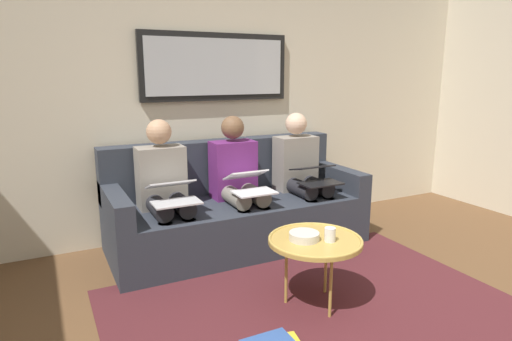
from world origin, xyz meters
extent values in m
cube|color=beige|center=(0.00, -2.60, 1.30)|extent=(6.00, 0.12, 2.60)
cube|color=#4C1E23|center=(0.00, -0.85, 0.00)|extent=(2.60, 1.80, 0.01)
cube|color=#2D333D|center=(0.00, -2.05, 0.21)|extent=(2.20, 0.90, 0.42)
cube|color=#2D333D|center=(0.00, -2.40, 0.66)|extent=(2.20, 0.20, 0.48)
cube|color=#2D333D|center=(-1.03, -2.05, 0.52)|extent=(0.14, 0.90, 0.20)
cube|color=#2D333D|center=(1.03, -2.05, 0.52)|extent=(0.14, 0.90, 0.20)
cube|color=black|center=(0.00, -2.51, 1.55)|extent=(1.41, 0.04, 0.60)
cube|color=#B2B7BC|center=(0.00, -2.48, 1.55)|extent=(1.31, 0.01, 0.50)
cylinder|color=tan|center=(-0.02, -0.90, 0.44)|extent=(0.61, 0.61, 0.03)
torus|color=tan|center=(-0.02, -0.90, 0.46)|extent=(0.61, 0.61, 0.02)
cylinder|color=#B28E42|center=(-0.02, -0.72, 0.22)|extent=(0.02, 0.02, 0.43)
cylinder|color=#B28E42|center=(-0.18, -0.99, 0.22)|extent=(0.02, 0.02, 0.43)
cylinder|color=#B28E42|center=(0.13, -0.99, 0.22)|extent=(0.02, 0.02, 0.43)
cylinder|color=silver|center=(-0.09, -0.83, 0.50)|extent=(0.07, 0.07, 0.09)
cylinder|color=beige|center=(0.05, -0.92, 0.48)|extent=(0.19, 0.19, 0.05)
cube|color=gray|center=(-0.64, -2.15, 0.67)|extent=(0.38, 0.22, 0.50)
sphere|color=beige|center=(-0.64, -2.15, 1.04)|extent=(0.20, 0.20, 0.20)
cylinder|color=#232328|center=(-0.73, -1.94, 0.49)|extent=(0.14, 0.42, 0.14)
cylinder|color=#232328|center=(-0.55, -1.94, 0.49)|extent=(0.14, 0.42, 0.14)
cylinder|color=#232328|center=(-0.73, -1.73, 0.21)|extent=(0.11, 0.11, 0.42)
cylinder|color=#232328|center=(-0.55, -1.73, 0.21)|extent=(0.11, 0.11, 0.42)
cube|color=black|center=(-0.64, -1.73, 0.57)|extent=(0.35, 0.22, 0.01)
cube|color=black|center=(-0.64, -1.86, 0.68)|extent=(0.35, 0.22, 0.06)
cube|color=#A5C6EA|center=(-0.64, -1.86, 0.68)|extent=(0.32, 0.19, 0.05)
cube|color=#66236B|center=(0.00, -2.15, 0.67)|extent=(0.38, 0.22, 0.50)
sphere|color=brown|center=(0.00, -2.15, 1.04)|extent=(0.20, 0.20, 0.20)
cylinder|color=gray|center=(-0.09, -1.94, 0.49)|extent=(0.14, 0.42, 0.14)
cylinder|color=gray|center=(0.09, -1.94, 0.49)|extent=(0.14, 0.42, 0.14)
cylinder|color=gray|center=(-0.09, -1.73, 0.21)|extent=(0.11, 0.11, 0.42)
cylinder|color=gray|center=(0.09, -1.73, 0.21)|extent=(0.11, 0.11, 0.42)
cube|color=white|center=(0.00, -1.73, 0.57)|extent=(0.33, 0.23, 0.01)
cube|color=white|center=(0.00, -1.89, 0.68)|extent=(0.33, 0.21, 0.10)
cube|color=#A5C6EA|center=(0.00, -1.89, 0.68)|extent=(0.29, 0.19, 0.08)
cube|color=gray|center=(0.64, -2.15, 0.67)|extent=(0.38, 0.22, 0.50)
sphere|color=tan|center=(0.64, -2.15, 1.04)|extent=(0.20, 0.20, 0.20)
cylinder|color=#232328|center=(0.55, -1.94, 0.49)|extent=(0.14, 0.42, 0.14)
cylinder|color=#232328|center=(0.73, -1.94, 0.49)|extent=(0.14, 0.42, 0.14)
cylinder|color=#232328|center=(0.55, -1.73, 0.21)|extent=(0.11, 0.11, 0.42)
cylinder|color=#232328|center=(0.73, -1.73, 0.21)|extent=(0.11, 0.11, 0.42)
cube|color=silver|center=(0.64, -1.73, 0.57)|extent=(0.35, 0.22, 0.01)
cube|color=silver|center=(0.64, -1.87, 0.67)|extent=(0.35, 0.21, 0.08)
cube|color=#A5C6EA|center=(0.64, -1.87, 0.68)|extent=(0.31, 0.18, 0.07)
camera|label=1|loc=(1.50, 1.29, 1.50)|focal=30.71mm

